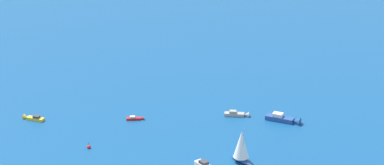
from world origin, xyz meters
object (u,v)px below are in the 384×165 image
motorboat_near_centre (238,114)px  motorboat_ahead (33,118)px  motorboat_mid_cluster (136,118)px  motorboat_outer_ring_a (285,119)px  marker_buoy (89,147)px  sailboat_far_stbd (241,146)px

motorboat_near_centre → motorboat_ahead: motorboat_near_centre is taller
motorboat_mid_cluster → motorboat_outer_ring_a: 47.02m
marker_buoy → motorboat_near_centre: bearing=-75.6°
sailboat_far_stbd → motorboat_outer_ring_a: sailboat_far_stbd is taller
motorboat_mid_cluster → marker_buoy: (-17.09, 16.61, -0.04)m
motorboat_ahead → motorboat_mid_cluster: bearing=-103.1°
motorboat_near_centre → motorboat_ahead: size_ratio=1.16×
motorboat_ahead → motorboat_near_centre: bearing=-100.6°
motorboat_near_centre → motorboat_outer_ring_a: motorboat_outer_ring_a is taller
motorboat_ahead → marker_buoy: size_ratio=3.31×
motorboat_near_centre → sailboat_far_stbd: sailboat_far_stbd is taller
motorboat_ahead → motorboat_mid_cluster: motorboat_ahead is taller
sailboat_far_stbd → motorboat_ahead: bearing=52.7°
motorboat_ahead → sailboat_far_stbd: bearing=-127.3°
motorboat_ahead → motorboat_outer_ring_a: (-19.58, -77.33, 0.31)m
sailboat_far_stbd → motorboat_outer_ring_a: bearing=-42.5°
sailboat_far_stbd → motorboat_outer_ring_a: (23.15, -21.25, -3.88)m
motorboat_near_centre → motorboat_mid_cluster: (4.55, 32.31, -0.18)m
motorboat_mid_cluster → motorboat_outer_ring_a: bearing=-105.0°
motorboat_ahead → motorboat_outer_ring_a: bearing=-104.2°
motorboat_mid_cluster → motorboat_near_centre: bearing=-98.0°
motorboat_near_centre → motorboat_ahead: (11.98, 64.23, -0.06)m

